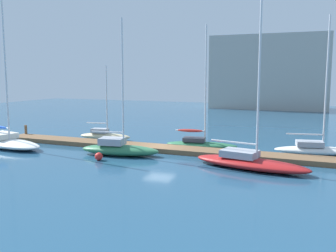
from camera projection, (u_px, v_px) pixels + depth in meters
ground_plane at (160, 151)px, 33.89m from camera, size 120.00×120.00×0.00m
dock_pier at (160, 148)px, 33.86m from camera, size 33.55×2.36×0.42m
dock_piling_near_end at (26, 131)px, 40.88m from camera, size 0.28×0.28×1.37m
sailboat_0 at (6, 141)px, 35.41m from camera, size 9.34×4.69×13.93m
sailboat_1 at (104, 135)px, 39.59m from camera, size 5.78×2.20×7.80m
sailboat_2 at (119, 148)px, 31.82m from camera, size 7.09×3.09×11.39m
sailboat_3 at (200, 142)px, 35.06m from camera, size 6.87×2.55×11.31m
sailboat_4 at (249, 161)px, 27.25m from camera, size 8.93×4.03×12.93m
sailboat_5 at (317, 149)px, 32.06m from camera, size 7.50×3.31×11.69m
mooring_buoy_red at (99, 156)px, 29.98m from camera, size 0.64×0.64×0.64m
harbor_building_distant at (270, 72)px, 76.40m from camera, size 22.93×9.92×14.67m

